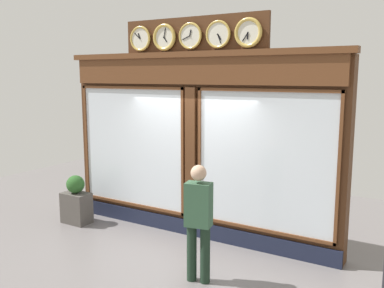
{
  "coord_description": "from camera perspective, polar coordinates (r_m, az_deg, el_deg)",
  "views": [
    {
      "loc": [
        -3.83,
        6.34,
        2.89
      ],
      "look_at": [
        0.0,
        0.0,
        1.69
      ],
      "focal_mm": 39.62,
      "sensor_mm": 36.0,
      "label": 1
    }
  ],
  "objects": [
    {
      "name": "shop_facade",
      "position": [
        7.61,
        0.48,
        0.16
      ],
      "size": [
        5.44,
        0.42,
        3.88
      ],
      "color": "#4C2B16",
      "rests_on": "ground_plane"
    },
    {
      "name": "pedestrian",
      "position": [
        5.97,
        0.88,
        -9.99
      ],
      "size": [
        0.4,
        0.29,
        1.69
      ],
      "color": "#1C2F21",
      "rests_on": "ground_plane"
    },
    {
      "name": "planter_box",
      "position": [
        8.78,
        -15.28,
        -8.29
      ],
      "size": [
        0.56,
        0.36,
        0.61
      ],
      "primitive_type": "cube",
      "color": "#4C4742",
      "rests_on": "ground_plane"
    },
    {
      "name": "planter_shrub",
      "position": [
        8.65,
        -15.42,
        -5.25
      ],
      "size": [
        0.36,
        0.36,
        0.36
      ],
      "primitive_type": "sphere",
      "color": "#285623",
      "rests_on": "planter_box"
    }
  ]
}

